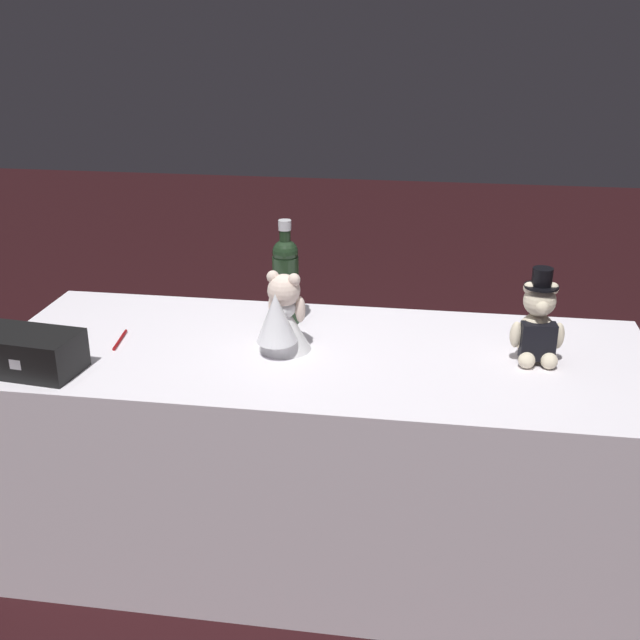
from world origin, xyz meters
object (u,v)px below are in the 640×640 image
at_px(teddy_bear_bride, 282,317).
at_px(champagne_bottle, 286,280).
at_px(teddy_bear_groom, 538,326).
at_px(signing_pen, 120,339).
at_px(gift_case_black, 27,352).

relative_size(teddy_bear_bride, champagne_bottle, 0.71).
xyz_separation_m(teddy_bear_groom, teddy_bear_bride, (-0.74, -0.04, -0.00)).
bearing_deg(champagne_bottle, teddy_bear_bride, -81.83).
bearing_deg(champagne_bottle, teddy_bear_groom, -13.61).
distance_m(signing_pen, gift_case_black, 0.30).
bearing_deg(champagne_bottle, gift_case_black, -143.97).
xyz_separation_m(teddy_bear_groom, champagne_bottle, (-0.77, 0.19, 0.04)).
relative_size(teddy_bear_groom, teddy_bear_bride, 1.15).
height_order(teddy_bear_bride, champagne_bottle, champagne_bottle).
relative_size(champagne_bottle, signing_pen, 2.24).
bearing_deg(gift_case_black, teddy_bear_groom, 11.36).
xyz_separation_m(teddy_bear_bride, gift_case_black, (-0.68, -0.24, -0.05)).
bearing_deg(teddy_bear_bride, gift_case_black, -160.37).
bearing_deg(champagne_bottle, signing_pen, -154.54).
relative_size(teddy_bear_groom, signing_pen, 1.84).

